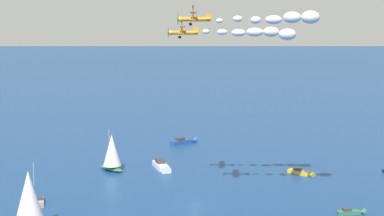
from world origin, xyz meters
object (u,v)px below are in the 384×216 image
motorboat_outer_ring_f (162,166)px  biplane_lead (193,18)px  motorboat_near_centre (302,173)px  sailboat_inshore (29,199)px  biplane_wingman (182,32)px  wingwalker_wingman (182,22)px  wingwalker_lead (193,8)px  sailboat_offshore (112,152)px  motorboat_outer_ring_d (185,141)px  motorboat_outer_ring_b (352,212)px  motorboat_outer_ring_e (40,202)px

motorboat_outer_ring_f → biplane_lead: 54.60m
motorboat_near_centre → sailboat_inshore: (-71.57, 13.31, 5.37)m
biplane_wingman → wingwalker_wingman: wingwalker_wingman is taller
biplane_lead → wingwalker_lead: bearing=56.2°
sailboat_offshore → motorboat_outer_ring_d: 41.24m
motorboat_outer_ring_b → wingwalker_lead: wingwalker_lead is taller
motorboat_outer_ring_f → biplane_wingman: size_ratio=1.64×
motorboat_near_centre → motorboat_outer_ring_d: bearing=83.3°
motorboat_outer_ring_b → wingwalker_lead: (-23.11, 23.95, 42.09)m
biplane_lead → biplane_wingman: size_ratio=1.00×
sailboat_offshore → biplane_wingman: 44.18m
motorboat_outer_ring_e → motorboat_outer_ring_f: bearing=6.1°
sailboat_inshore → motorboat_outer_ring_b: size_ratio=2.29×
sailboat_inshore → biplane_lead: biplane_lead is taller
motorboat_outer_ring_b → motorboat_outer_ring_f: motorboat_outer_ring_f is taller
motorboat_outer_ring_f → sailboat_inshore: bearing=-161.1°
sailboat_offshore → motorboat_outer_ring_e: size_ratio=1.86×
motorboat_outer_ring_d → biplane_lead: (-48.31, -52.65, 39.65)m
motorboat_outer_ring_e → wingwalker_lead: wingwalker_lead is taller
sailboat_offshore → biplane_wingman: bearing=-94.6°
sailboat_inshore → biplane_wingman: size_ratio=2.00×
motorboat_outer_ring_d → biplane_lead: bearing=-132.5°
motorboat_outer_ring_d → wingwalker_wingman: 70.87m
motorboat_outer_ring_b → motorboat_outer_ring_d: (25.17, 76.55, 0.29)m
biplane_lead → sailboat_inshore: bearing=152.5°
motorboat_near_centre → motorboat_outer_ring_e: size_ratio=1.23×
motorboat_outer_ring_e → biplane_lead: 52.53m
sailboat_offshore → wingwalker_wingman: wingwalker_wingman is taller
motorboat_outer_ring_d → wingwalker_wingman: bearing=-134.5°
wingwalker_wingman → motorboat_outer_ring_e: bearing=146.9°
sailboat_inshore → biplane_lead: 47.67m
motorboat_outer_ring_b → motorboat_outer_ring_e: 67.21m
motorboat_outer_ring_b → wingwalker_wingman: (-16.31, 34.29, 39.22)m
sailboat_offshore → sailboat_inshore: bearing=-146.9°
biplane_wingman → wingwalker_lead: bearing=-123.3°
motorboat_outer_ring_f → wingwalker_wingman: (-12.98, -21.59, 38.86)m
motorboat_outer_ring_d → biplane_lead: size_ratio=1.52×
sailboat_inshore → motorboat_outer_ring_f: bearing=18.9°
sailboat_offshore → biplane_lead: biplane_lead is taller
wingwalker_wingman → motorboat_outer_ring_d: bearing=45.5°
motorboat_outer_ring_d → wingwalker_lead: 82.74m
motorboat_outer_ring_d → motorboat_outer_ring_e: bearing=-159.9°
biplane_wingman → motorboat_outer_ring_d: bearing=45.5°
sailboat_offshore → motorboat_outer_ring_d: (39.10, 12.35, -4.40)m
motorboat_outer_ring_d → wingwalker_wingman: (-41.49, -42.26, 38.93)m
sailboat_offshore → motorboat_outer_ring_d: size_ratio=1.14×
motorboat_outer_ring_e → motorboat_outer_ring_b: bearing=-50.2°
motorboat_outer_ring_b → biplane_lead: biplane_lead is taller
motorboat_outer_ring_d → sailboat_inshore: bearing=-154.2°
motorboat_near_centre → biplane_lead: bearing=-177.4°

